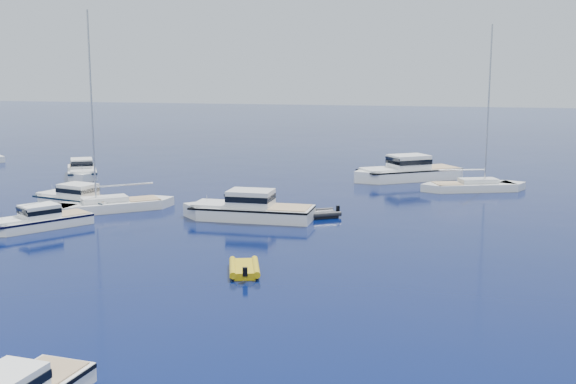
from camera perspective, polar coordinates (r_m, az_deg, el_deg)
motor_cruiser_left at (r=50.64m, az=-19.57°, el=-2.79°), size 6.22×7.94×2.06m
motor_cruiser_centre at (r=50.80m, az=-3.24°, el=-2.20°), size 10.46×3.55×2.72m
motor_cruiser_far_l at (r=57.90m, az=-16.70°, el=-1.12°), size 9.17×4.62×2.31m
motor_cruiser_distant at (r=69.99m, az=9.53°, el=0.98°), size 11.71×10.05×3.12m
motor_cruiser_horizon at (r=73.74m, az=-16.31°, el=1.17°), size 7.14×9.09×2.36m
sailboat_mid_l at (r=55.54m, az=-14.16°, el=-1.45°), size 9.70×9.01×15.47m
sailboat_centre at (r=64.95m, az=14.78°, el=0.12°), size 10.46×6.42×15.04m
tender_yellow at (r=37.56m, az=-3.56°, el=-6.50°), size 2.94×3.83×0.95m
tender_grey_far at (r=51.27m, az=1.83°, el=-2.07°), size 4.87×4.34×0.95m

